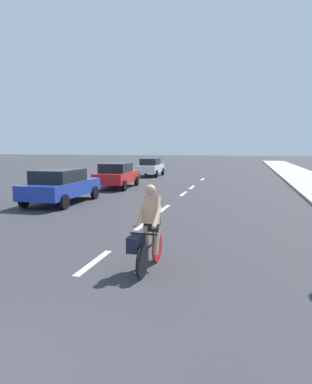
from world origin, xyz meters
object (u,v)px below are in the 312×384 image
parked_car_blue (61,185)px  parked_car_red (117,175)px  cyclist (148,231)px  parked_car_white (151,167)px

parked_car_blue → parked_car_red: size_ratio=1.04×
cyclist → parked_car_white: (-6.08, 23.06, 0.00)m
parked_car_blue → parked_car_white: size_ratio=1.17×
cyclist → parked_car_blue: bearing=-48.1°
cyclist → parked_car_white: size_ratio=0.47×
parked_car_red → cyclist: bearing=-69.8°
cyclist → parked_car_red: bearing=-64.7°
cyclist → parked_car_white: bearing=-72.7°
parked_car_blue → parked_car_white: bearing=89.5°
cyclist → parked_car_blue: 9.84m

